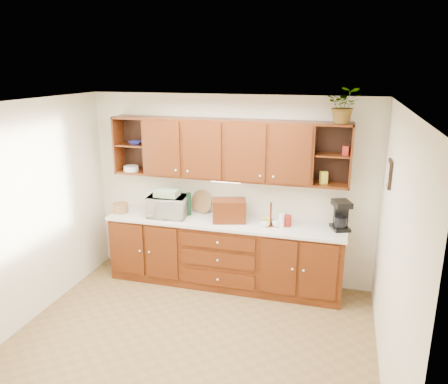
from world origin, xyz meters
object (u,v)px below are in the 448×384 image
Objects in this scene: microwave at (168,206)px; bread_box at (229,211)px; coffee_maker at (341,215)px; potted_plant at (344,105)px.

bread_box reaches higher than microwave.
bread_box is at bearing 163.42° from coffee_maker.
microwave is 1.23× the size of potted_plant.
bread_box is (0.87, 0.04, 0.01)m from microwave.
microwave is 1.40× the size of coffee_maker.
bread_box is at bearing -176.40° from potted_plant.
potted_plant is at bearing -177.65° from coffee_maker.
potted_plant reaches higher than microwave.
coffee_maker is (1.45, 0.11, 0.03)m from bread_box.
coffee_maker is at bearing -1.54° from microwave.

